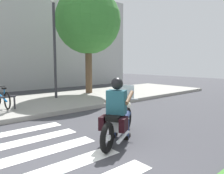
# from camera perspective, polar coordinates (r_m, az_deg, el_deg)

# --- Properties ---
(crosswalk_stripe_2) EXTENTS (2.80, 0.40, 0.01)m
(crosswalk_stripe_2) POSITION_cam_1_polar(r_m,az_deg,el_deg) (3.74, -17.46, -21.30)
(crosswalk_stripe_2) COLOR white
(crosswalk_stripe_2) RESTS_ON ground
(crosswalk_stripe_3) EXTENTS (2.80, 0.40, 0.01)m
(crosswalk_stripe_3) POSITION_cam_1_polar(r_m,az_deg,el_deg) (4.42, -21.74, -16.97)
(crosswalk_stripe_3) COLOR white
(crosswalk_stripe_3) RESTS_ON ground
(crosswalk_stripe_4) EXTENTS (2.80, 0.40, 0.01)m
(crosswalk_stripe_4) POSITION_cam_1_polar(r_m,az_deg,el_deg) (5.13, -24.73, -13.77)
(crosswalk_stripe_4) COLOR white
(crosswalk_stripe_4) RESTS_ON ground
(crosswalk_stripe_5) EXTENTS (2.80, 0.40, 0.01)m
(crosswalk_stripe_5) POSITION_cam_1_polar(r_m,az_deg,el_deg) (5.87, -26.92, -11.33)
(crosswalk_stripe_5) COLOR white
(crosswalk_stripe_5) RESTS_ON ground
(motorcycle) EXTENTS (1.83, 1.14, 1.20)m
(motorcycle) POSITION_cam_1_polar(r_m,az_deg,el_deg) (4.79, 1.88, -9.00)
(motorcycle) COLOR black
(motorcycle) RESTS_ON ground
(rider) EXTENTS (0.77, 0.72, 1.42)m
(rider) POSITION_cam_1_polar(r_m,az_deg,el_deg) (4.63, 1.56, -4.92)
(rider) COLOR #1E4C59
(rider) RESTS_ON ground
(bicycle_4) EXTENTS (0.48, 1.63, 0.74)m
(bicycle_4) POSITION_cam_1_polar(r_m,az_deg,el_deg) (8.48, -27.61, -2.69)
(bicycle_4) COLOR black
(bicycle_4) RESTS_ON sidewalk
(street_lamp) EXTENTS (0.28, 0.28, 4.65)m
(street_lamp) POSITION_cam_1_polar(r_m,az_deg,el_deg) (9.99, -15.35, 12.31)
(street_lamp) COLOR #2D2D33
(street_lamp) RESTS_ON ground
(tree_near_rack) EXTENTS (3.41, 3.41, 5.63)m
(tree_near_rack) POSITION_cam_1_polar(r_m,az_deg,el_deg) (11.54, -6.49, 17.28)
(tree_near_rack) COLOR brown
(tree_near_rack) RESTS_ON ground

